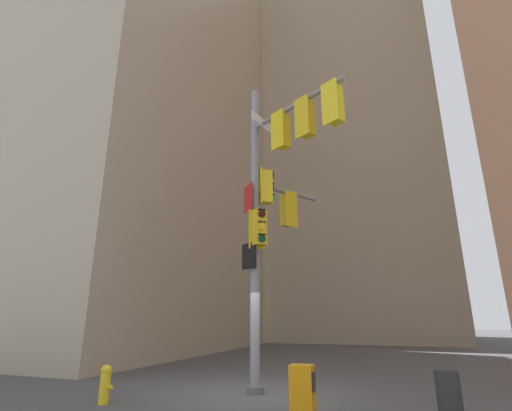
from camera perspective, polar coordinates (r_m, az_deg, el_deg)
The scene contains 7 objects.
ground at distance 10.64m, azimuth -0.16°, elevation -26.72°, with size 120.00×120.00×0.00m, color #474749.
building_tower_left at distance 31.47m, azimuth -21.00°, elevation 18.78°, with size 17.41×17.41×39.07m, color tan.
building_mid_block at distance 40.02m, azimuth 12.92°, elevation 5.92°, with size 16.98×16.98×33.86m, color tan.
signal_pole_assembly at distance 10.66m, azimuth 2.86°, elevation 2.26°, with size 3.36×3.97×8.80m.
fire_hydrant at distance 9.95m, azimuth -21.99°, elevation -23.81°, with size 0.33×0.23×0.82m.
newspaper_box at distance 8.05m, azimuth 7.10°, elevation -26.35°, with size 0.45×0.36×0.97m.
trash_bin at distance 8.66m, azimuth 27.34°, elevation -24.36°, with size 0.44×0.44×0.89m, color #2D2D2D.
Camera 1 is at (3.62, -9.83, 1.86)m, focal length 26.26 mm.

